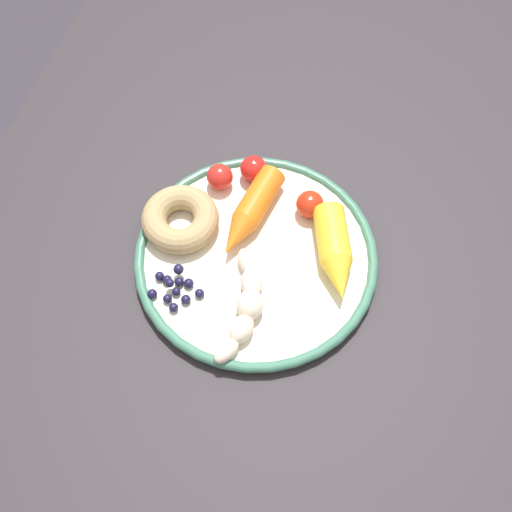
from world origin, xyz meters
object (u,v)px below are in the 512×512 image
plate (256,257)px  tomato_mid (220,177)px  carrot_yellow (335,253)px  tomato_far (254,169)px  blueberry_pile (175,287)px  tomato_near (310,204)px  carrot_orange (250,213)px  banana (245,305)px  donut (180,219)px  dining_table (269,314)px

plate → tomato_mid: bearing=39.3°
carrot_yellow → tomato_far: (0.09, 0.12, -0.00)m
blueberry_pile → tomato_near: size_ratio=1.85×
carrot_orange → blueberry_pile: size_ratio=2.08×
banana → tomato_far: size_ratio=4.47×
donut → tomato_far: size_ratio=2.76×
plate → blueberry_pile: 0.10m
dining_table → carrot_yellow: size_ratio=10.34×
tomato_far → donut: bearing=145.6°
blueberry_pile → tomato_far: 0.18m
plate → banana: 0.07m
carrot_yellow → tomato_far: 0.15m
donut → tomato_near: size_ratio=2.75×
dining_table → tomato_mid: bearing=40.2°
tomato_far → tomato_near: bearing=-112.1°
carrot_yellow → tomato_near: bearing=36.8°
plate → banana: (-0.07, -0.01, 0.02)m
blueberry_pile → tomato_near: bearing=-40.0°
tomato_mid → donut: bearing=159.0°
banana → carrot_orange: (0.11, 0.03, 0.00)m
dining_table → tomato_far: bearing=23.5°
banana → tomato_mid: bearing=26.5°
carrot_yellow → dining_table: bearing=125.7°
carrot_orange → tomato_near: size_ratio=3.86×
donut → carrot_orange: bearing=-69.0°
tomato_far → tomato_mid: bearing=121.6°
tomato_mid → blueberry_pile: bearing=178.0°
banana → donut: 0.13m
plate → banana: banana is taller
donut → plate: bearing=-99.1°
plate → carrot_orange: (0.04, 0.02, 0.02)m
plate → donut: 0.10m
tomato_mid → tomato_near: bearing=-94.7°
plate → tomato_near: bearing=-30.6°
plate → banana: bearing=-174.1°
tomato_far → dining_table: bearing=-156.5°
plate → carrot_orange: bearing=24.4°
carrot_orange → tomato_far: same height
blueberry_pile → tomato_near: 0.19m
banana → tomato_near: 0.15m
carrot_yellow → tomato_near: carrot_yellow is taller
carrot_yellow → tomato_far: bearing=53.7°
dining_table → plate: plate is taller
plate → tomato_far: 0.11m
banana → tomato_far: tomato_far is taller
donut → tomato_near: (0.06, -0.14, 0.00)m
dining_table → blueberry_pile: (-0.04, 0.10, 0.10)m
tomato_near → carrot_orange: bearing=115.4°
carrot_orange → tomato_near: (0.03, -0.07, -0.00)m
banana → tomato_near: size_ratio=4.45×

